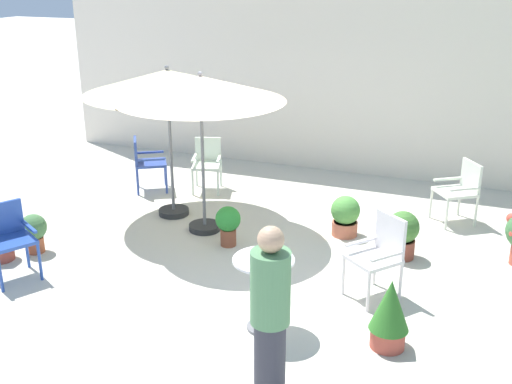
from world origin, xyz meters
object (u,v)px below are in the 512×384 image
object	(u,v)px
potted_plant_2	(345,215)
cafe_table_0	(263,281)
standing_person	(270,317)
potted_plant_6	(228,223)
patio_chair_4	(461,187)
patio_umbrella_0	(167,83)
patio_chair_0	(207,161)
patio_chair_1	(380,251)
potted_plant_3	(403,233)
patio_chair_3	(8,235)
patio_umbrella_1	(201,90)
patio_chair_2	(146,160)
potted_plant_4	(34,231)
potted_plant_5	(390,313)

from	to	relation	value
potted_plant_2	cafe_table_0	bearing A→B (deg)	-94.92
standing_person	potted_plant_6	bearing A→B (deg)	119.92
cafe_table_0	patio_chair_4	xyz separation A→B (m)	(1.61, 3.57, -0.01)
patio_umbrella_0	patio_chair_0	size ratio (longest dim) A/B	2.80
patio_chair_1	potted_plant_3	bearing A→B (deg)	84.65
potted_plant_3	patio_umbrella_0	bearing A→B (deg)	176.18
cafe_table_0	patio_chair_0	world-z (taller)	patio_chair_0
patio_umbrella_0	potted_plant_2	distance (m)	3.00
patio_chair_3	patio_umbrella_1	bearing A→B (deg)	53.80
patio_chair_0	potted_plant_6	world-z (taller)	patio_chair_0
patio_chair_0	patio_chair_2	world-z (taller)	patio_chair_2
patio_chair_1	patio_chair_2	bearing A→B (deg)	153.69
potted_plant_4	cafe_table_0	bearing A→B (deg)	-10.17
patio_chair_1	potted_plant_4	world-z (taller)	patio_chair_1
patio_chair_4	potted_plant_6	world-z (taller)	patio_chair_4
patio_chair_3	patio_chair_4	distance (m)	5.94
cafe_table_0	potted_plant_4	bearing A→B (deg)	169.83
potted_plant_3	potted_plant_6	distance (m)	2.20
potted_plant_6	patio_chair_4	bearing A→B (deg)	34.94
cafe_table_0	patio_chair_0	xyz separation A→B (m)	(-2.29, 3.53, -0.05)
cafe_table_0	potted_plant_6	world-z (taller)	cafe_table_0
patio_umbrella_0	patio_chair_3	distance (m)	2.89
potted_plant_5	patio_chair_2	bearing A→B (deg)	145.92
patio_umbrella_0	cafe_table_0	world-z (taller)	patio_umbrella_0
patio_chair_4	potted_plant_3	size ratio (longest dim) A/B	1.45
cafe_table_0	potted_plant_2	world-z (taller)	cafe_table_0
potted_plant_3	potted_plant_5	size ratio (longest dim) A/B	0.86
patio_umbrella_0	potted_plant_6	distance (m)	2.11
patio_chair_3	potted_plant_6	world-z (taller)	patio_chair_3
cafe_table_0	patio_chair_0	size ratio (longest dim) A/B	0.93
patio_chair_2	potted_plant_4	size ratio (longest dim) A/B	1.70
patio_chair_0	patio_chair_3	world-z (taller)	patio_chair_3
patio_chair_1	patio_chair_4	xyz separation A→B (m)	(0.67, 2.50, -0.02)
patio_umbrella_0	potted_plant_5	size ratio (longest dim) A/B	3.27
patio_chair_1	standing_person	world-z (taller)	standing_person
patio_chair_1	patio_chair_4	distance (m)	2.59
cafe_table_0	potted_plant_4	distance (m)	3.38
patio_chair_1	cafe_table_0	bearing A→B (deg)	-131.17
patio_chair_1	potted_plant_5	distance (m)	1.00
patio_chair_4	potted_plant_2	distance (m)	1.74
potted_plant_6	patio_chair_2	bearing A→B (deg)	145.24
patio_chair_4	potted_plant_5	distance (m)	3.46
potted_plant_3	potted_plant_5	world-z (taller)	potted_plant_5
patio_umbrella_0	potted_plant_3	size ratio (longest dim) A/B	3.83
patio_chair_4	standing_person	xyz separation A→B (m)	(-1.17, -4.59, 0.30)
cafe_table_0	potted_plant_3	distance (m)	2.38
potted_plant_3	potted_plant_4	size ratio (longest dim) A/B	1.19
patio_umbrella_1	patio_chair_2	xyz separation A→B (m)	(-1.56, 1.10, -1.43)
potted_plant_6	standing_person	world-z (taller)	standing_person
patio_chair_1	potted_plant_5	bearing A→B (deg)	-73.43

